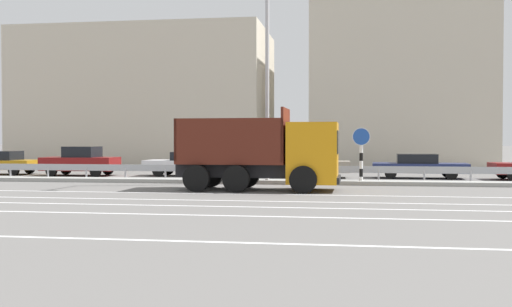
{
  "coord_description": "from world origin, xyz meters",
  "views": [
    {
      "loc": [
        4.71,
        -24.36,
        2.04
      ],
      "look_at": [
        0.84,
        0.97,
        1.42
      ],
      "focal_mm": 42.0,
      "sensor_mm": 36.0,
      "label": 1
    }
  ],
  "objects": [
    {
      "name": "parked_car_2",
      "position": [
        -9.97,
        7.05,
        0.8
      ],
      "size": [
        4.1,
        2.01,
        1.63
      ],
      "rotation": [
        0.0,
        0.0,
        1.59
      ],
      "color": "maroon",
      "rests_on": "ground_plane"
    },
    {
      "name": "lane_strip_3",
      "position": [
        1.15,
        -8.81,
        0.0
      ],
      "size": [
        58.05,
        0.16,
        0.01
      ],
      "primitive_type": "cube",
      "color": "silver",
      "rests_on": "ground_plane"
    },
    {
      "name": "median_guardrail",
      "position": [
        0.0,
        3.9,
        0.57
      ],
      "size": [
        58.05,
        0.09,
        0.78
      ],
      "color": "#9EA0A5",
      "rests_on": "ground_plane"
    },
    {
      "name": "background_building_1",
      "position": [
        8.48,
        24.4,
        6.14
      ],
      "size": [
        12.89,
        13.91,
        12.28
      ],
      "primitive_type": "cube",
      "color": "beige",
      "rests_on": "ground_plane"
    },
    {
      "name": "background_building_0",
      "position": [
        -10.88,
        21.19,
        5.2
      ],
      "size": [
        18.87,
        10.03,
        10.4
      ],
      "primitive_type": "cube",
      "color": "beige",
      "rests_on": "ground_plane"
    },
    {
      "name": "dump_truck",
      "position": [
        2.06,
        -0.76,
        1.32
      ],
      "size": [
        6.5,
        2.71,
        3.26
      ],
      "rotation": [
        0.0,
        0.0,
        -1.58
      ],
      "color": "orange",
      "rests_on": "ground_plane"
    },
    {
      "name": "median_island",
      "position": [
        0.0,
        2.7,
        0.09
      ],
      "size": [
        31.93,
        1.1,
        0.18
      ],
      "primitive_type": "cube",
      "color": "gray",
      "rests_on": "ground_plane"
    },
    {
      "name": "lane_strip_0",
      "position": [
        1.15,
        -2.55,
        0.0
      ],
      "size": [
        58.05,
        0.16,
        0.01
      ],
      "primitive_type": "cube",
      "color": "silver",
      "rests_on": "ground_plane"
    },
    {
      "name": "ground_plane",
      "position": [
        0.0,
        0.0,
        0.0
      ],
      "size": [
        320.0,
        320.0,
        0.0
      ],
      "primitive_type": "plane",
      "color": "#605E5B"
    },
    {
      "name": "parked_car_5",
      "position": [
        8.39,
        7.57,
        0.66
      ],
      "size": [
        4.88,
        2.09,
        1.27
      ],
      "rotation": [
        0.0,
        0.0,
        -1.62
      ],
      "color": "navy",
      "rests_on": "ground_plane"
    },
    {
      "name": "parked_car_3",
      "position": [
        -3.85,
        7.66,
        0.69
      ],
      "size": [
        4.88,
        2.05,
        1.33
      ],
      "rotation": [
        0.0,
        0.0,
        1.57
      ],
      "color": "silver",
      "rests_on": "ground_plane"
    },
    {
      "name": "lane_strip_1",
      "position": [
        1.15,
        -4.98,
        0.0
      ],
      "size": [
        58.05,
        0.16,
        0.01
      ],
      "primitive_type": "cube",
      "color": "silver",
      "rests_on": "ground_plane"
    },
    {
      "name": "street_lamp_1",
      "position": [
        1.1,
        2.39,
        5.93
      ],
      "size": [
        0.71,
        2.54,
        10.79
      ],
      "color": "#ADADB2",
      "rests_on": "ground_plane"
    },
    {
      "name": "lane_strip_4",
      "position": [
        1.15,
        -12.83,
        0.0
      ],
      "size": [
        58.05,
        0.16,
        0.01
      ],
      "primitive_type": "cube",
      "color": "silver",
      "rests_on": "ground_plane"
    },
    {
      "name": "parked_car_1",
      "position": [
        -15.01,
        7.46,
        0.69
      ],
      "size": [
        4.21,
        2.16,
        1.35
      ],
      "rotation": [
        0.0,
        0.0,
        1.61
      ],
      "color": "#B27A14",
      "rests_on": "ground_plane"
    },
    {
      "name": "parked_car_4",
      "position": [
        2.46,
        7.29,
        0.73
      ],
      "size": [
        4.89,
        1.99,
        1.47
      ],
      "rotation": [
        0.0,
        0.0,
        1.59
      ],
      "color": "gray",
      "rests_on": "ground_plane"
    },
    {
      "name": "median_road_sign",
      "position": [
        5.33,
        2.7,
        1.37
      ],
      "size": [
        0.8,
        0.16,
        2.55
      ],
      "color": "white",
      "rests_on": "ground_plane"
    },
    {
      "name": "lane_strip_2",
      "position": [
        1.15,
        -6.7,
        0.0
      ],
      "size": [
        58.05,
        0.16,
        0.01
      ],
      "primitive_type": "cube",
      "color": "silver",
      "rests_on": "ground_plane"
    }
  ]
}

